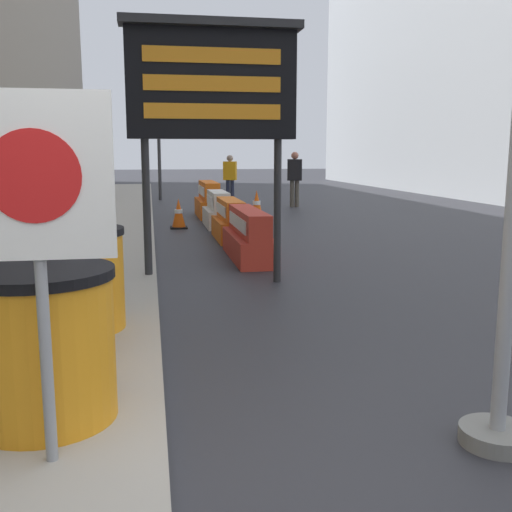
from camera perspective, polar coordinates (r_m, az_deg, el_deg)
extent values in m
cylinder|color=orange|center=(3.73, -19.61, -8.40)|extent=(0.82, 0.82, 0.84)
cylinder|color=black|center=(3.62, -20.01, -1.60)|extent=(0.85, 0.85, 0.06)
cylinder|color=orange|center=(4.64, -19.00, -4.84)|extent=(0.82, 0.82, 0.84)
cylinder|color=black|center=(4.55, -19.32, 0.67)|extent=(0.85, 0.85, 0.06)
cylinder|color=orange|center=(5.53, -16.68, -2.40)|extent=(0.82, 0.82, 0.84)
cylinder|color=black|center=(5.46, -16.92, 2.24)|extent=(0.85, 0.85, 0.06)
cylinder|color=gray|center=(3.14, -19.54, -6.09)|extent=(0.06, 0.06, 1.44)
cube|color=white|center=(3.01, -20.39, 7.15)|extent=(0.74, 0.04, 0.80)
cylinder|color=red|center=(2.99, -20.47, 7.13)|extent=(0.44, 0.01, 0.44)
cylinder|color=#28282B|center=(7.75, -10.35, 3.95)|extent=(0.10, 0.10, 1.88)
cylinder|color=#28282B|center=(7.92, 2.06, 4.23)|extent=(0.10, 0.10, 1.88)
cube|color=black|center=(7.79, -4.23, 15.97)|extent=(2.12, 0.24, 1.34)
cube|color=#28282B|center=(7.83, -4.24, 21.25)|extent=(2.24, 0.34, 0.10)
cube|color=orange|center=(7.71, -4.16, 18.54)|extent=(1.70, 0.02, 0.19)
cube|color=orange|center=(7.67, -4.12, 16.07)|extent=(1.70, 0.02, 0.19)
cube|color=orange|center=(7.64, -4.09, 13.58)|extent=(1.70, 0.02, 0.19)
cube|color=red|center=(9.75, -0.69, 0.91)|extent=(0.60, 2.17, 0.40)
cube|color=red|center=(9.70, -0.69, 3.27)|extent=(0.36, 2.17, 0.40)
cube|color=white|center=(9.67, -1.81, 3.24)|extent=(0.02, 1.74, 0.20)
cube|color=orange|center=(11.95, -2.44, 2.54)|extent=(0.59, 1.74, 0.40)
cube|color=orange|center=(11.91, -2.45, 4.45)|extent=(0.36, 1.74, 0.40)
cube|color=white|center=(11.89, -3.36, 4.43)|extent=(0.02, 1.39, 0.20)
cube|color=silver|center=(14.06, -3.60, 3.65)|extent=(0.62, 1.63, 0.41)
cube|color=silver|center=(14.03, -3.61, 5.33)|extent=(0.37, 1.63, 0.41)
cube|color=white|center=(14.01, -4.42, 5.31)|extent=(0.02, 1.30, 0.21)
cube|color=orange|center=(16.26, -4.48, 4.58)|extent=(0.64, 2.08, 0.47)
cube|color=orange|center=(16.22, -4.51, 6.24)|extent=(0.38, 2.08, 0.47)
cube|color=white|center=(16.21, -5.23, 6.22)|extent=(0.02, 1.67, 0.24)
cube|color=black|center=(13.82, -7.35, 2.70)|extent=(0.38, 0.38, 0.04)
cone|color=#EA560F|center=(13.78, -7.39, 4.12)|extent=(0.31, 0.31, 0.64)
cylinder|color=white|center=(13.78, -7.39, 4.25)|extent=(0.18, 0.18, 0.09)
cube|color=black|center=(15.53, 0.07, 3.56)|extent=(0.43, 0.43, 0.04)
cone|color=#EA560F|center=(15.49, 0.07, 4.96)|extent=(0.34, 0.34, 0.72)
cylinder|color=white|center=(15.49, 0.07, 5.09)|extent=(0.20, 0.20, 0.10)
cube|color=black|center=(15.36, -4.06, 3.47)|extent=(0.33, 0.33, 0.04)
cone|color=#EA560F|center=(15.33, -4.08, 4.55)|extent=(0.26, 0.26, 0.54)
cylinder|color=white|center=(15.32, -4.08, 4.65)|extent=(0.15, 0.15, 0.08)
cylinder|color=#2D2D30|center=(22.23, -9.22, 10.12)|extent=(0.12, 0.12, 3.75)
cube|color=black|center=(22.13, -9.32, 13.89)|extent=(0.28, 0.28, 0.84)
sphere|color=#360605|center=(22.01, -9.33, 14.64)|extent=(0.15, 0.15, 0.15)
sphere|color=gold|center=(21.98, -9.31, 13.92)|extent=(0.15, 0.15, 0.15)
sphere|color=black|center=(21.97, -9.29, 13.19)|extent=(0.15, 0.15, 0.15)
cylinder|color=#514C42|center=(19.18, 3.45, 5.94)|extent=(0.14, 0.14, 0.84)
cylinder|color=#514C42|center=(19.22, 3.91, 5.94)|extent=(0.14, 0.14, 0.84)
cube|color=black|center=(19.17, 3.71, 8.19)|extent=(0.51, 0.38, 0.67)
sphere|color=#BA6E58|center=(19.16, 3.72, 9.53)|extent=(0.23, 0.23, 0.23)
cylinder|color=#23283D|center=(20.58, -2.69, 6.14)|extent=(0.13, 0.13, 0.79)
cylinder|color=#23283D|center=(20.60, -2.28, 6.15)|extent=(0.13, 0.13, 0.79)
cube|color=orange|center=(20.55, -2.50, 8.11)|extent=(0.49, 0.39, 0.63)
sphere|color=tan|center=(20.54, -2.51, 9.29)|extent=(0.22, 0.22, 0.22)
cylinder|color=gray|center=(3.98, 21.94, -15.62)|extent=(0.44, 0.44, 0.10)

